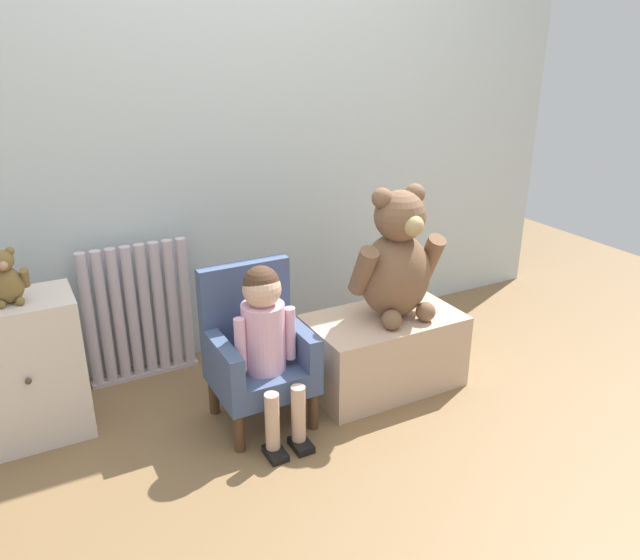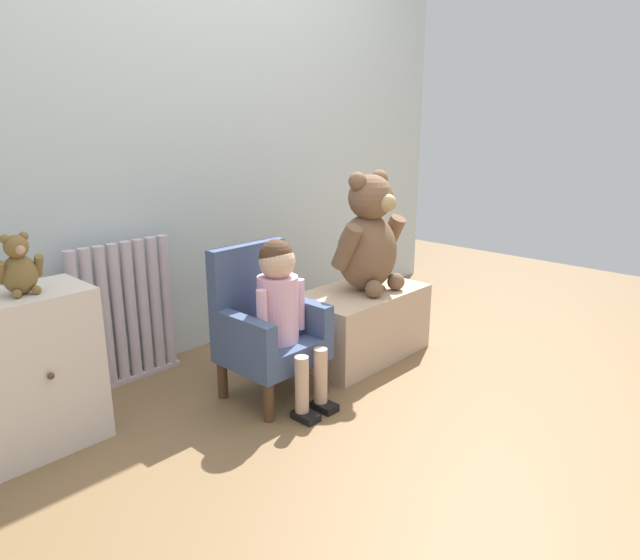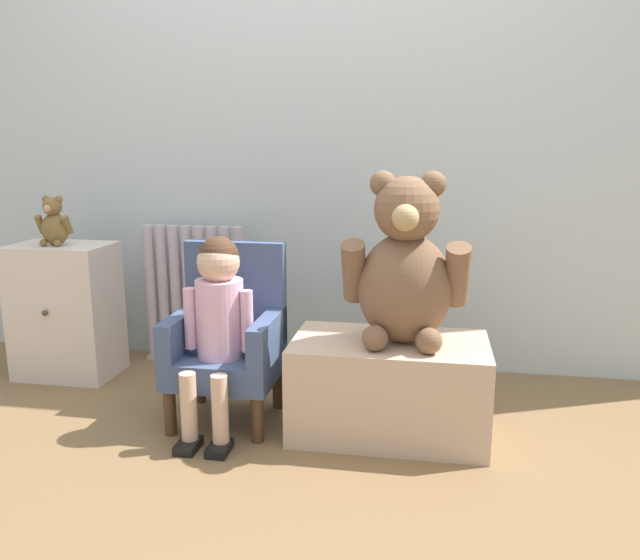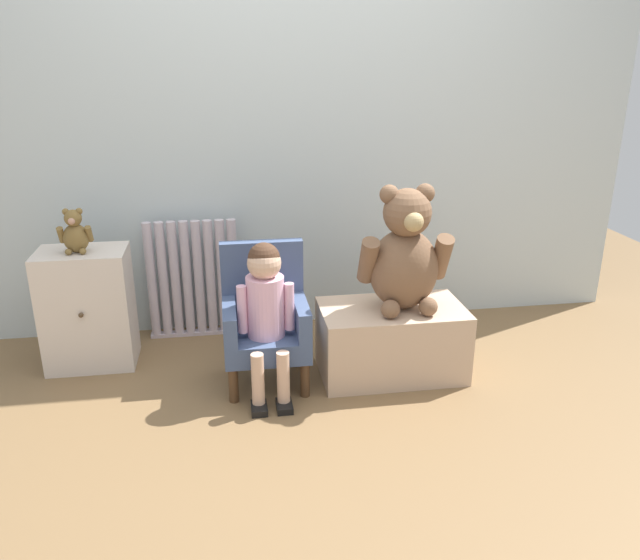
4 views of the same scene
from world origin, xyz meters
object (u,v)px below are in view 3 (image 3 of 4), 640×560
object	(u,v)px
low_bench	(389,387)
small_dresser	(66,311)
radiator	(195,296)
large_teddy_bear	(405,269)
small_teddy_bear	(54,224)
child_armchair	(229,338)
child_figure	(218,308)

from	to	relation	value
low_bench	small_dresser	bearing A→B (deg)	167.10
radiator	small_dresser	distance (m)	0.56
large_teddy_bear	radiator	bearing A→B (deg)	148.81
small_dresser	small_teddy_bear	world-z (taller)	small_teddy_bear
radiator	low_bench	world-z (taller)	radiator
child_armchair	child_figure	xyz separation A→B (m)	(0.00, -0.11, 0.14)
small_dresser	large_teddy_bear	world-z (taller)	large_teddy_bear
child_armchair	large_teddy_bear	bearing A→B (deg)	-3.98
small_dresser	low_bench	bearing A→B (deg)	-12.90
child_armchair	small_teddy_bear	xyz separation A→B (m)	(-0.85, 0.27, 0.38)
small_dresser	small_teddy_bear	xyz separation A→B (m)	(-0.01, -0.02, 0.39)
small_dresser	low_bench	world-z (taller)	small_dresser
large_teddy_bear	low_bench	bearing A→B (deg)	168.99
small_teddy_bear	large_teddy_bear	bearing A→B (deg)	-11.98
radiator	large_teddy_bear	bearing A→B (deg)	-31.19
low_bench	large_teddy_bear	xyz separation A→B (m)	(0.04, -0.01, 0.43)
child_figure	large_teddy_bear	bearing A→B (deg)	5.48
radiator	small_teddy_bear	distance (m)	0.68
child_figure	large_teddy_bear	size ratio (longest dim) A/B	1.19
radiator	small_dresser	world-z (taller)	radiator
radiator	large_teddy_bear	size ratio (longest dim) A/B	1.11
large_teddy_bear	child_armchair	bearing A→B (deg)	176.02
child_figure	large_teddy_bear	world-z (taller)	large_teddy_bear
large_teddy_bear	small_teddy_bear	bearing A→B (deg)	168.02
radiator	child_armchair	xyz separation A→B (m)	(0.35, -0.56, -0.01)
child_figure	small_dresser	bearing A→B (deg)	154.57
child_armchair	large_teddy_bear	world-z (taller)	large_teddy_bear
child_armchair	low_bench	distance (m)	0.62
low_bench	large_teddy_bear	bearing A→B (deg)	-11.01
small_dresser	child_figure	xyz separation A→B (m)	(0.84, -0.40, 0.16)
low_bench	large_teddy_bear	distance (m)	0.43
small_teddy_bear	child_armchair	bearing A→B (deg)	-17.77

